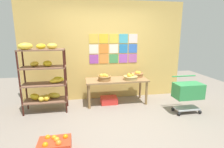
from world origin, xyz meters
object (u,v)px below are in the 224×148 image
object	(u,v)px
orange_crate_foreground	(55,146)
fruit_basket_back_right	(131,77)
display_table	(117,82)
banana_shelf_unit	(44,76)
fruit_basket_centre	(104,77)
produce_crate_under_table	(109,100)
shopping_cart	(188,92)
fruit_basket_right	(137,74)

from	to	relation	value
orange_crate_foreground	fruit_basket_back_right	bearing A→B (deg)	45.08
display_table	fruit_basket_back_right	distance (m)	0.38
banana_shelf_unit	orange_crate_foreground	size ratio (longest dim) A/B	3.28
display_table	fruit_basket_back_right	world-z (taller)	fruit_basket_back_right
fruit_basket_centre	produce_crate_under_table	distance (m)	0.66
shopping_cart	fruit_basket_centre	bearing A→B (deg)	167.93
banana_shelf_unit	display_table	distance (m)	1.75
produce_crate_under_table	orange_crate_foreground	distance (m)	2.12
fruit_basket_centre	produce_crate_under_table	world-z (taller)	fruit_basket_centre
fruit_basket_back_right	orange_crate_foreground	world-z (taller)	fruit_basket_back_right
fruit_basket_right	fruit_basket_centre	xyz separation A→B (m)	(-0.93, -0.22, 0.00)
fruit_basket_right	fruit_basket_centre	world-z (taller)	fruit_basket_centre
banana_shelf_unit	display_table	bearing A→B (deg)	5.61
fruit_basket_right	produce_crate_under_table	xyz separation A→B (m)	(-0.80, -0.13, -0.63)
banana_shelf_unit	shopping_cart	distance (m)	3.27
banana_shelf_unit	produce_crate_under_table	world-z (taller)	banana_shelf_unit
produce_crate_under_table	orange_crate_foreground	xyz separation A→B (m)	(-1.14, -1.78, 0.03)
display_table	fruit_basket_centre	xyz separation A→B (m)	(-0.33, -0.08, 0.16)
fruit_basket_back_right	fruit_basket_right	bearing A→B (deg)	42.10
produce_crate_under_table	fruit_basket_centre	bearing A→B (deg)	-146.17
fruit_basket_back_right	shopping_cart	xyz separation A→B (m)	(1.13, -0.75, -0.22)
fruit_basket_right	shopping_cart	distance (m)	1.33
fruit_basket_right	produce_crate_under_table	bearing A→B (deg)	-170.73
banana_shelf_unit	orange_crate_foreground	bearing A→B (deg)	-76.88
banana_shelf_unit	fruit_basket_right	distance (m)	2.33
produce_crate_under_table	shopping_cart	size ratio (longest dim) A/B	0.51
banana_shelf_unit	display_table	world-z (taller)	banana_shelf_unit
display_table	orange_crate_foreground	bearing A→B (deg)	-126.99
display_table	produce_crate_under_table	bearing A→B (deg)	178.29
produce_crate_under_table	banana_shelf_unit	bearing A→B (deg)	-173.42
orange_crate_foreground	fruit_basket_right	bearing A→B (deg)	44.69
banana_shelf_unit	produce_crate_under_table	distance (m)	1.70
fruit_basket_back_right	fruit_basket_centre	bearing A→B (deg)	178.34
banana_shelf_unit	fruit_basket_right	xyz separation A→B (m)	(2.31, 0.30, -0.13)
display_table	shopping_cart	xyz separation A→B (m)	(1.46, -0.85, -0.07)
shopping_cart	fruit_basket_back_right	bearing A→B (deg)	157.52
display_table	fruit_basket_back_right	bearing A→B (deg)	-16.60
display_table	banana_shelf_unit	bearing A→B (deg)	-174.39
fruit_basket_back_right	produce_crate_under_table	distance (m)	0.83
fruit_basket_centre	fruit_basket_back_right	bearing A→B (deg)	-1.66
fruit_basket_back_right	fruit_basket_centre	size ratio (longest dim) A/B	1.10
produce_crate_under_table	orange_crate_foreground	size ratio (longest dim) A/B	0.86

